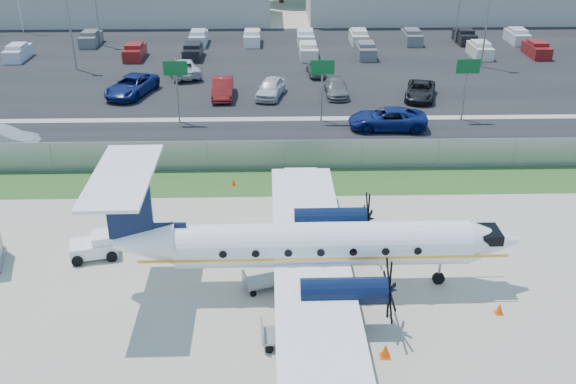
{
  "coord_description": "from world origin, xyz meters",
  "views": [
    {
      "loc": [
        -0.74,
        -24.15,
        17.37
      ],
      "look_at": [
        0.0,
        6.0,
        2.3
      ],
      "focal_mm": 40.0,
      "sensor_mm": 36.0,
      "label": 1
    }
  ],
  "objects_px": {
    "aircraft": "(313,244)",
    "pushback_tug": "(96,246)",
    "baggage_cart_far": "(285,334)",
    "baggage_cart_near": "(263,281)"
  },
  "relations": [
    {
      "from": "pushback_tug",
      "to": "baggage_cart_near",
      "type": "distance_m",
      "value": 8.92
    },
    {
      "from": "pushback_tug",
      "to": "baggage_cart_far",
      "type": "height_order",
      "value": "pushback_tug"
    },
    {
      "from": "baggage_cart_near",
      "to": "baggage_cart_far",
      "type": "bearing_deg",
      "value": -76.64
    },
    {
      "from": "aircraft",
      "to": "baggage_cart_near",
      "type": "height_order",
      "value": "aircraft"
    },
    {
      "from": "baggage_cart_near",
      "to": "aircraft",
      "type": "bearing_deg",
      "value": 3.09
    },
    {
      "from": "aircraft",
      "to": "baggage_cart_far",
      "type": "relative_size",
      "value": 9.53
    },
    {
      "from": "aircraft",
      "to": "pushback_tug",
      "type": "height_order",
      "value": "aircraft"
    },
    {
      "from": "baggage_cart_near",
      "to": "baggage_cart_far",
      "type": "height_order",
      "value": "baggage_cart_far"
    },
    {
      "from": "baggage_cart_near",
      "to": "baggage_cart_far",
      "type": "relative_size",
      "value": 0.99
    },
    {
      "from": "pushback_tug",
      "to": "baggage_cart_far",
      "type": "bearing_deg",
      "value": -36.72
    }
  ]
}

